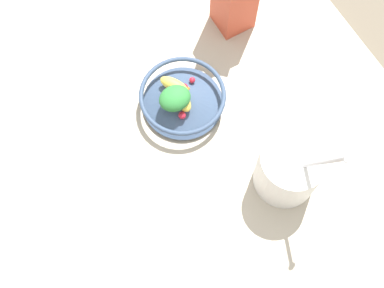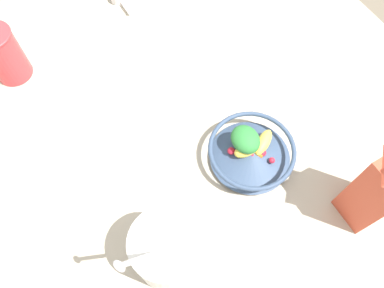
{
  "view_description": "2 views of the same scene",
  "coord_description": "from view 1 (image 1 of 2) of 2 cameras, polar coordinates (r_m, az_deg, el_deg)",
  "views": [
    {
      "loc": [
        -0.07,
        -0.39,
        1.1
      ],
      "look_at": [
        0.11,
        -0.06,
        0.11
      ],
      "focal_mm": 50.0,
      "sensor_mm": 36.0,
      "label": 1
    },
    {
      "loc": [
        0.39,
        -0.22,
        0.79
      ],
      "look_at": [
        0.1,
        -0.05,
        0.11
      ],
      "focal_mm": 35.0,
      "sensor_mm": 36.0,
      "label": 2
    }
  ],
  "objects": [
    {
      "name": "ground_plane",
      "position": [
        1.17,
        -6.29,
        -2.09
      ],
      "size": [
        6.0,
        6.0,
        0.0
      ],
      "primitive_type": "plane",
      "color": "#665B4C"
    },
    {
      "name": "countertop",
      "position": [
        1.16,
        -6.37,
        -1.82
      ],
      "size": [
        1.19,
        1.19,
        0.03
      ],
      "color": "#B2A893",
      "rests_on": "ground_plane"
    },
    {
      "name": "fruit_bowl",
      "position": [
        1.15,
        -1.1,
        4.92
      ],
      "size": [
        0.19,
        0.19,
        0.08
      ],
      "color": "#384C6B",
      "rests_on": "countertop"
    },
    {
      "name": "yogurt_tub",
      "position": [
        1.07,
        10.35,
        -2.53
      ],
      "size": [
        0.13,
        0.14,
        0.27
      ],
      "color": "white",
      "rests_on": "countertop"
    }
  ]
}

